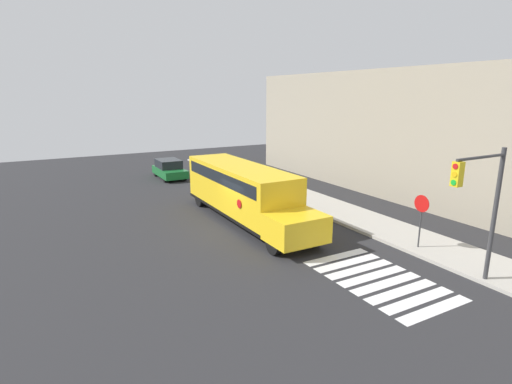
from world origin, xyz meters
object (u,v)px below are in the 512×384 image
parked_car (169,169)px  stop_sign (421,214)px  school_bus (243,190)px  traffic_light (483,199)px

parked_car → stop_sign: (20.76, 4.97, 0.97)m
parked_car → stop_sign: bearing=13.5°
school_bus → traffic_light: (11.09, 3.54, 1.59)m
stop_sign → traffic_light: size_ratio=0.51×
school_bus → stop_sign: bearing=31.8°
parked_car → traffic_light: bearing=8.7°
parked_car → traffic_light: traffic_light is taller
parked_car → traffic_light: size_ratio=0.82×
school_bus → parked_car: (-13.03, -0.17, -0.98)m
stop_sign → traffic_light: bearing=-20.6°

